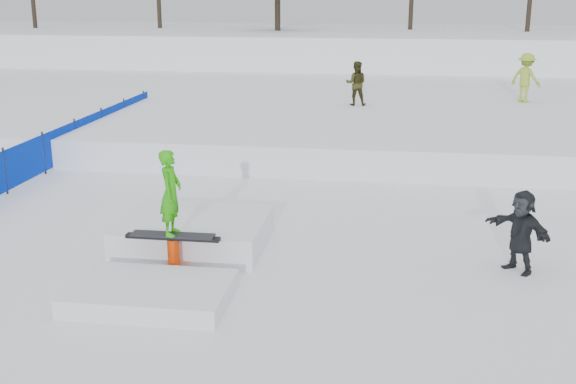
# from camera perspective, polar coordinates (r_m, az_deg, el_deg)

# --- Properties ---
(ground) EXTENTS (120.00, 120.00, 0.00)m
(ground) POSITION_cam_1_polar(r_m,az_deg,el_deg) (11.51, -3.97, -7.89)
(ground) COLOR white
(snow_berm) EXTENTS (60.00, 14.00, 2.40)m
(snow_berm) POSITION_cam_1_polar(r_m,az_deg,el_deg) (40.49, 5.23, 10.96)
(snow_berm) COLOR white
(snow_berm) RESTS_ON ground
(snow_midrise) EXTENTS (50.00, 18.00, 0.80)m
(snow_midrise) POSITION_cam_1_polar(r_m,az_deg,el_deg) (26.72, 3.38, 6.75)
(snow_midrise) COLOR white
(snow_midrise) RESTS_ON ground
(safety_fence) EXTENTS (0.05, 16.00, 1.10)m
(safety_fence) POSITION_cam_1_polar(r_m,az_deg,el_deg) (19.48, -18.73, 2.94)
(safety_fence) COLOR #0025B2
(safety_fence) RESTS_ON ground
(walker_olive) EXTENTS (0.72, 0.57, 1.47)m
(walker_olive) POSITION_cam_1_polar(r_m,az_deg,el_deg) (24.48, 5.41, 8.54)
(walker_olive) COLOR #2B2A0F
(walker_olive) RESTS_ON snow_midrise
(walker_ygreen) EXTENTS (1.23, 1.16, 1.67)m
(walker_ygreen) POSITION_cam_1_polar(r_m,az_deg,el_deg) (26.32, 18.28, 8.56)
(walker_ygreen) COLOR #93B12D
(walker_ygreen) RESTS_ON snow_midrise
(spectator_dark) EXTENTS (1.18, 1.26, 1.42)m
(spectator_dark) POSITION_cam_1_polar(r_m,az_deg,el_deg) (12.66, 17.93, -2.98)
(spectator_dark) COLOR black
(spectator_dark) RESTS_ON ground
(jib_rail_feature) EXTENTS (2.60, 4.40, 2.11)m
(jib_rail_feature) POSITION_cam_1_polar(r_m,az_deg,el_deg) (12.77, -8.26, -4.10)
(jib_rail_feature) COLOR white
(jib_rail_feature) RESTS_ON ground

